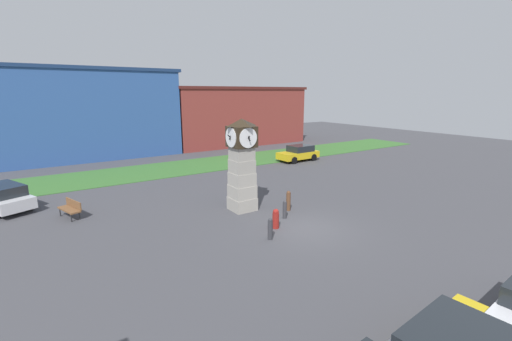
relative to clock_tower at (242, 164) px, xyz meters
name	(u,v)px	position (x,y,z in m)	size (l,w,h in m)	color
ground_plane	(305,228)	(1.11, -3.93, -2.55)	(87.10, 87.10, 0.00)	#424247
clock_tower	(242,164)	(0.00, 0.00, 0.00)	(1.64, 1.69, 4.97)	#9D988E
bollard_near_tower	(288,201)	(2.01, -1.51, -1.99)	(0.24, 0.24, 1.11)	brown
bollard_mid_row	(285,209)	(1.11, -2.34, -2.07)	(0.21, 0.21, 0.95)	#333338
bollard_far_row	(276,218)	(-0.05, -3.13, -2.07)	(0.31, 0.31, 0.95)	maroon
bollard_end_row	(270,229)	(-1.02, -4.01, -2.06)	(0.22, 0.22, 0.98)	#333338
car_far_lot	(1,197)	(-10.95, 7.22, -1.81)	(3.29, 4.67, 1.45)	silver
car_silver_hatch	(299,153)	(11.58, 8.80, -1.81)	(4.04, 1.98, 1.45)	gold
bench	(71,208)	(-7.96, 3.84, -2.03)	(0.99, 1.69, 0.90)	brown
warehouse_blue_far	(81,113)	(-4.76, 22.22, 1.73)	(17.81, 7.80, 8.55)	#2D5193
storefront_low_left	(233,115)	(12.38, 22.35, 0.92)	(17.12, 7.92, 6.93)	maroon
grass_verge_far	(210,164)	(3.93, 12.04, -2.53)	(52.26, 5.85, 0.04)	#386B2D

